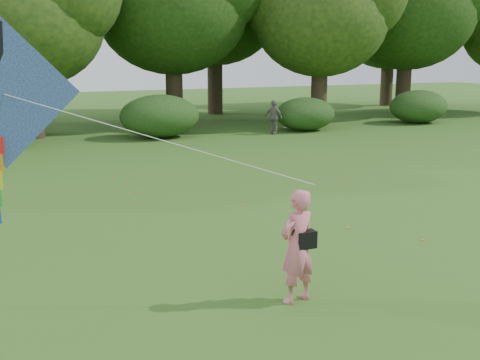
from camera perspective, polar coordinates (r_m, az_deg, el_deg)
name	(u,v)px	position (r m, az deg, el deg)	size (l,w,h in m)	color
ground	(306,300)	(9.39, 6.27, -11.26)	(100.00, 100.00, 0.00)	#265114
man_kite_flyer	(297,246)	(9.03, 5.44, -6.29)	(0.63, 0.42, 1.74)	#E76D86
bystander_right	(273,117)	(27.51, 3.19, 5.97)	(0.90, 0.38, 1.54)	slate
crossbody_bag	(305,239)	(9.02, 6.19, -5.55)	(0.43, 0.20, 0.70)	black
flying_kite	(3,97)	(9.31, -21.58, 7.31)	(5.20, 2.10, 3.03)	#2545A4
tree_line	(101,11)	(30.96, -13.03, 15.33)	(54.70, 15.30, 9.48)	#3A2D1E
shrub_band	(73,123)	(25.45, -15.52, 5.24)	(39.15, 3.22, 1.88)	#264919
fallen_leaves	(223,220)	(13.48, -1.65, -3.85)	(10.61, 13.82, 0.01)	olive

